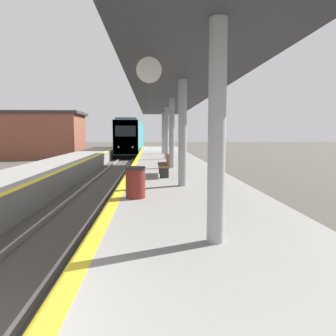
# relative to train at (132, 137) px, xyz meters

# --- Properties ---
(train) EXTENTS (2.60, 22.69, 4.40)m
(train) POSITION_rel_train_xyz_m (0.00, 0.00, 0.00)
(train) COLOR black
(train) RESTS_ON ground
(station_canopy) EXTENTS (3.55, 28.40, 3.68)m
(station_canopy) POSITION_rel_train_xyz_m (3.65, -28.35, 2.26)
(station_canopy) COLOR #99999E
(station_canopy) RESTS_ON platform_right
(trash_bin) EXTENTS (0.56, 0.56, 0.84)m
(trash_bin) POSITION_rel_train_xyz_m (2.19, -36.03, -0.78)
(trash_bin) COLOR maroon
(trash_bin) RESTS_ON platform_right
(bench) EXTENTS (0.44, 1.95, 0.92)m
(bench) POSITION_rel_train_xyz_m (3.19, -31.36, -0.70)
(bench) COLOR brown
(bench) RESTS_ON platform_right
(station_building) EXTENTS (14.67, 6.35, 5.13)m
(station_building) POSITION_rel_train_xyz_m (-12.39, -7.08, 0.35)
(station_building) COLOR brown
(station_building) RESTS_ON ground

